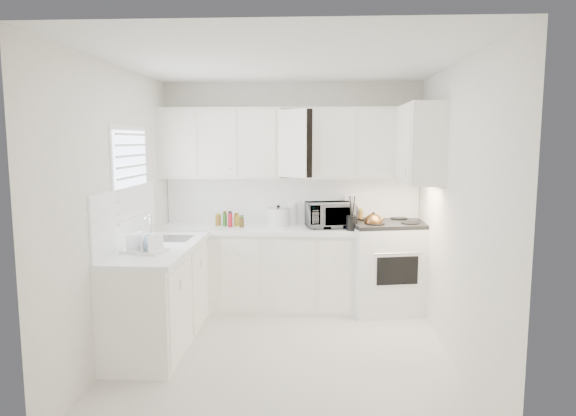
# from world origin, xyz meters

# --- Properties ---
(floor) EXTENTS (3.20, 3.20, 0.00)m
(floor) POSITION_xyz_m (0.00, 0.00, 0.00)
(floor) COLOR silver
(floor) RESTS_ON ground
(ceiling) EXTENTS (3.20, 3.20, 0.00)m
(ceiling) POSITION_xyz_m (0.00, 0.00, 2.60)
(ceiling) COLOR white
(ceiling) RESTS_ON ground
(wall_back) EXTENTS (3.00, 0.00, 3.00)m
(wall_back) POSITION_xyz_m (0.00, 1.60, 1.30)
(wall_back) COLOR white
(wall_back) RESTS_ON ground
(wall_front) EXTENTS (3.00, 0.00, 3.00)m
(wall_front) POSITION_xyz_m (0.00, -1.60, 1.30)
(wall_front) COLOR white
(wall_front) RESTS_ON ground
(wall_left) EXTENTS (0.00, 3.20, 3.20)m
(wall_left) POSITION_xyz_m (-1.50, 0.00, 1.30)
(wall_left) COLOR white
(wall_left) RESTS_ON ground
(wall_right) EXTENTS (0.00, 3.20, 3.20)m
(wall_right) POSITION_xyz_m (1.50, 0.00, 1.30)
(wall_right) COLOR white
(wall_right) RESTS_ON ground
(window_blinds) EXTENTS (0.06, 0.96, 1.06)m
(window_blinds) POSITION_xyz_m (-1.48, 0.35, 1.55)
(window_blinds) COLOR white
(window_blinds) RESTS_ON wall_left
(lower_cabinets_back) EXTENTS (2.22, 0.60, 0.90)m
(lower_cabinets_back) POSITION_xyz_m (-0.39, 1.30, 0.45)
(lower_cabinets_back) COLOR white
(lower_cabinets_back) RESTS_ON floor
(lower_cabinets_left) EXTENTS (0.60, 1.60, 0.90)m
(lower_cabinets_left) POSITION_xyz_m (-1.20, 0.20, 0.45)
(lower_cabinets_left) COLOR white
(lower_cabinets_left) RESTS_ON floor
(countertop_back) EXTENTS (2.24, 0.64, 0.05)m
(countertop_back) POSITION_xyz_m (-0.39, 1.29, 0.93)
(countertop_back) COLOR white
(countertop_back) RESTS_ON lower_cabinets_back
(countertop_left) EXTENTS (0.64, 1.62, 0.05)m
(countertop_left) POSITION_xyz_m (-1.19, 0.20, 0.93)
(countertop_left) COLOR white
(countertop_left) RESTS_ON lower_cabinets_left
(backsplash_back) EXTENTS (2.98, 0.02, 0.55)m
(backsplash_back) POSITION_xyz_m (0.00, 1.59, 1.23)
(backsplash_back) COLOR white
(backsplash_back) RESTS_ON wall_back
(backsplash_left) EXTENTS (0.02, 1.60, 0.55)m
(backsplash_left) POSITION_xyz_m (-1.49, 0.20, 1.23)
(backsplash_left) COLOR white
(backsplash_left) RESTS_ON wall_left
(upper_cabinets_back) EXTENTS (3.00, 0.33, 0.80)m
(upper_cabinets_back) POSITION_xyz_m (0.00, 1.44, 1.50)
(upper_cabinets_back) COLOR white
(upper_cabinets_back) RESTS_ON wall_back
(upper_cabinets_right) EXTENTS (0.33, 0.90, 0.80)m
(upper_cabinets_right) POSITION_xyz_m (1.33, 0.82, 1.50)
(upper_cabinets_right) COLOR white
(upper_cabinets_right) RESTS_ON wall_right
(sink) EXTENTS (0.42, 0.38, 0.30)m
(sink) POSITION_xyz_m (-1.19, 0.55, 1.07)
(sink) COLOR gray
(sink) RESTS_ON countertop_left
(stove) EXTENTS (0.97, 0.85, 1.31)m
(stove) POSITION_xyz_m (1.09, 1.30, 0.65)
(stove) COLOR white
(stove) RESTS_ON floor
(tea_kettle) EXTENTS (0.26, 0.22, 0.23)m
(tea_kettle) POSITION_xyz_m (0.91, 1.14, 1.05)
(tea_kettle) COLOR brown
(tea_kettle) RESTS_ON stove
(frying_pan) EXTENTS (0.31, 0.47, 0.04)m
(frying_pan) POSITION_xyz_m (1.27, 1.46, 0.96)
(frying_pan) COLOR black
(frying_pan) RESTS_ON stove
(microwave) EXTENTS (0.57, 0.40, 0.35)m
(microwave) POSITION_xyz_m (0.44, 1.31, 1.12)
(microwave) COLOR gray
(microwave) RESTS_ON countertop_back
(rice_cooker) EXTENTS (0.26, 0.26, 0.25)m
(rice_cooker) POSITION_xyz_m (-0.15, 1.36, 1.07)
(rice_cooker) COLOR white
(rice_cooker) RESTS_ON countertop_back
(paper_towel) EXTENTS (0.12, 0.12, 0.27)m
(paper_towel) POSITION_xyz_m (0.01, 1.47, 1.08)
(paper_towel) COLOR white
(paper_towel) RESTS_ON countertop_back
(utensil_crock) EXTENTS (0.17, 0.17, 0.39)m
(utensil_crock) POSITION_xyz_m (0.68, 1.12, 1.15)
(utensil_crock) COLOR black
(utensil_crock) RESTS_ON countertop_back
(dish_rack) EXTENTS (0.41, 0.34, 0.19)m
(dish_rack) POSITION_xyz_m (-1.23, -0.09, 1.05)
(dish_rack) COLOR white
(dish_rack) RESTS_ON countertop_left
(spice_left_0) EXTENTS (0.06, 0.06, 0.13)m
(spice_left_0) POSITION_xyz_m (-0.85, 1.42, 1.02)
(spice_left_0) COLOR olive
(spice_left_0) RESTS_ON countertop_back
(spice_left_1) EXTENTS (0.06, 0.06, 0.13)m
(spice_left_1) POSITION_xyz_m (-0.78, 1.33, 1.02)
(spice_left_1) COLOR #2E7025
(spice_left_1) RESTS_ON countertop_back
(spice_left_2) EXTENTS (0.06, 0.06, 0.13)m
(spice_left_2) POSITION_xyz_m (-0.70, 1.42, 1.02)
(spice_left_2) COLOR #B01728
(spice_left_2) RESTS_ON countertop_back
(spice_left_3) EXTENTS (0.06, 0.06, 0.13)m
(spice_left_3) POSITION_xyz_m (-0.62, 1.33, 1.02)
(spice_left_3) COLOR gold
(spice_left_3) RESTS_ON countertop_back
(spice_left_4) EXTENTS (0.06, 0.06, 0.13)m
(spice_left_4) POSITION_xyz_m (-0.55, 1.42, 1.02)
(spice_left_4) COLOR #543E18
(spice_left_4) RESTS_ON countertop_back
(sauce_right_0) EXTENTS (0.06, 0.06, 0.19)m
(sauce_right_0) POSITION_xyz_m (0.58, 1.46, 1.05)
(sauce_right_0) COLOR #B01728
(sauce_right_0) RESTS_ON countertop_back
(sauce_right_1) EXTENTS (0.06, 0.06, 0.19)m
(sauce_right_1) POSITION_xyz_m (0.64, 1.40, 1.05)
(sauce_right_1) COLOR gold
(sauce_right_1) RESTS_ON countertop_back
(sauce_right_2) EXTENTS (0.06, 0.06, 0.19)m
(sauce_right_2) POSITION_xyz_m (0.69, 1.46, 1.05)
(sauce_right_2) COLOR #543E18
(sauce_right_2) RESTS_ON countertop_back
(sauce_right_3) EXTENTS (0.06, 0.06, 0.19)m
(sauce_right_3) POSITION_xyz_m (0.74, 1.40, 1.05)
(sauce_right_3) COLOR black
(sauce_right_3) RESTS_ON countertop_back
(sauce_right_4) EXTENTS (0.06, 0.06, 0.19)m
(sauce_right_4) POSITION_xyz_m (0.80, 1.46, 1.05)
(sauce_right_4) COLOR olive
(sauce_right_4) RESTS_ON countertop_back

